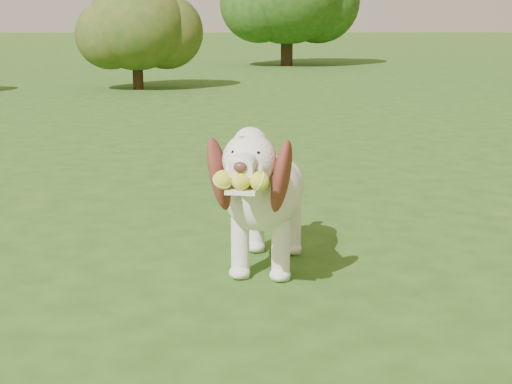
{
  "coord_description": "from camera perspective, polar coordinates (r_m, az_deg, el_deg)",
  "views": [
    {
      "loc": [
        -0.07,
        -3.83,
        1.14
      ],
      "look_at": [
        -0.05,
        -0.67,
        0.41
      ],
      "focal_mm": 55.0,
      "sensor_mm": 36.0,
      "label": 1
    }
  ],
  "objects": [
    {
      "name": "ground",
      "position": [
        4.0,
        0.57,
        -3.57
      ],
      "size": [
        80.0,
        80.0,
        0.0
      ],
      "primitive_type": "plane",
      "color": "#274F16",
      "rests_on": "ground"
    },
    {
      "name": "dog",
      "position": [
        3.46,
        0.64,
        0.17
      ],
      "size": [
        0.49,
        1.08,
        0.7
      ],
      "rotation": [
        0.0,
        0.0,
        -0.19
      ],
      "color": "white",
      "rests_on": "ground"
    },
    {
      "name": "shrub_b",
      "position": [
        11.9,
        -8.7,
        11.82
      ],
      "size": [
        1.51,
        1.51,
        1.57
      ],
      "color": "#382314",
      "rests_on": "ground"
    }
  ]
}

